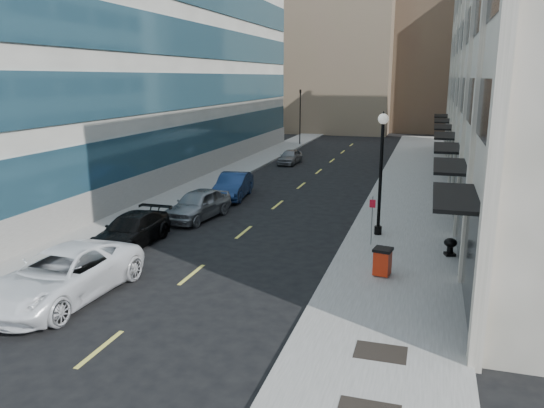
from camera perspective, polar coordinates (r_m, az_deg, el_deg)
The scene contains 20 objects.
ground at distance 14.81m, azimuth -22.56°, elevation -17.79°, with size 160.00×160.00×0.00m, color black.
sidewalk_right at distance 30.49m, azimuth 14.28°, elevation -0.90°, with size 5.00×80.00×0.15m, color gray.
sidewalk_left at distance 33.97m, azimuth -9.99°, elevation 0.78°, with size 3.00×80.00×0.15m, color gray.
building_left at distance 44.07m, azimuth -17.80°, elevation 16.21°, with size 16.14×46.00×20.00m.
skyline_tan_near at distance 78.84m, azimuth 7.89°, elevation 18.16°, with size 14.00×18.00×28.00m, color #7E6652.
skyline_brown at distance 82.12m, azimuth 17.24°, elevation 19.62°, with size 12.00×16.00×34.00m, color brown.
skyline_tan_far at distance 90.48m, azimuth 2.36°, elevation 15.75°, with size 12.00×14.00×22.00m, color #7E6652.
skyline_stone at distance 76.20m, azimuth 24.64°, elevation 14.25°, with size 10.00×14.00×20.00m, color beige.
grate_far at distance 15.25m, azimuth 11.61°, elevation -15.34°, with size 1.40×1.00×0.01m, color black.
road_centerline at distance 28.87m, azimuth -1.05°, elevation -1.42°, with size 0.15×68.20×0.01m.
traffic_signal at distance 59.27m, azimuth 3.07°, elevation 11.82°, with size 0.66×0.66×6.98m.
car_white_van at distance 19.56m, azimuth -21.59°, elevation -7.12°, with size 2.88×6.25×1.74m, color white.
car_black_pickup at distance 24.72m, azimuth -14.91°, elevation -2.76°, with size 1.99×4.88×1.42m, color black.
car_silver_sedan at distance 28.64m, azimuth -7.96°, elevation -0.04°, with size 1.89×4.69×1.60m, color gray.
car_blue_sedan at distance 33.41m, azimuth -4.20°, elevation 1.97°, with size 1.65×4.73×1.56m, color navy.
car_grey_sedan at distance 46.58m, azimuth 1.95°, elevation 5.10°, with size 1.50×3.74×1.27m, color slate.
trash_bin at distance 20.42m, azimuth 11.80°, elevation -5.99°, with size 0.76×0.79×1.07m.
lamppost at distance 25.01m, azimuth 11.66°, elevation 4.32°, with size 0.48×0.48×5.82m.
sign_post at distance 23.71m, azimuth 10.72°, elevation -1.02°, with size 0.26×0.06×2.22m.
urn_planter at distance 23.41m, azimuth 18.63°, elevation -4.21°, with size 0.54×0.54×0.75m.
Camera 1 is at (8.52, -9.57, 7.44)m, focal length 35.00 mm.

